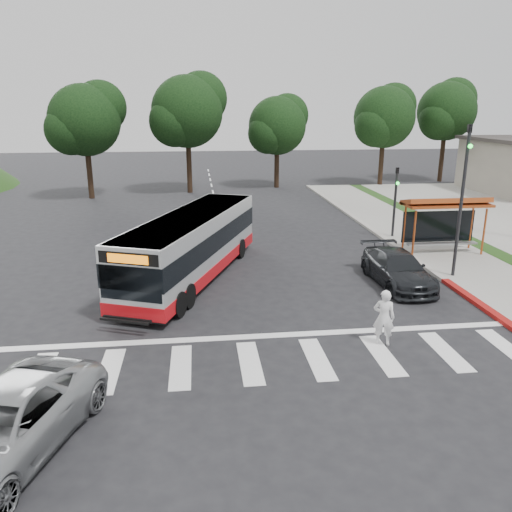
{
  "coord_description": "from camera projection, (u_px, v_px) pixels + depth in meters",
  "views": [
    {
      "loc": [
        -1.35,
        -17.97,
        7.13
      ],
      "look_at": [
        0.82,
        0.48,
        1.6
      ],
      "focal_mm": 35.0,
      "sensor_mm": 36.0,
      "label": 1
    }
  ],
  "objects": [
    {
      "name": "transit_bus",
      "position": [
        192.0,
        247.0,
        21.4
      ],
      "size": [
        6.18,
        10.93,
        2.8
      ],
      "primitive_type": null,
      "rotation": [
        0.0,
        0.0,
        -0.38
      ],
      "color": "#B1B4B6",
      "rests_on": "ground"
    },
    {
      "name": "tree_ne_b",
      "position": [
        447.0,
        110.0,
        48.53
      ],
      "size": [
        6.16,
        5.74,
        10.02
      ],
      "color": "black",
      "rests_on": "ground"
    },
    {
      "name": "tree_north_a",
      "position": [
        188.0,
        110.0,
        41.91
      ],
      "size": [
        6.6,
        6.15,
        10.17
      ],
      "color": "black",
      "rests_on": "ground"
    },
    {
      "name": "sidewalk_east",
      "position": [
        419.0,
        238.0,
        28.12
      ],
      "size": [
        4.0,
        40.0,
        0.12
      ],
      "primitive_type": "cube",
      "color": "gray",
      "rests_on": "ground"
    },
    {
      "name": "dark_sedan",
      "position": [
        397.0,
        269.0,
        20.8
      ],
      "size": [
        2.03,
        4.79,
        1.38
      ],
      "primitive_type": "imported",
      "rotation": [
        0.0,
        0.0,
        0.02
      ],
      "color": "black",
      "rests_on": "ground"
    },
    {
      "name": "pedestrian",
      "position": [
        384.0,
        317.0,
        15.42
      ],
      "size": [
        0.78,
        0.66,
        1.81
      ],
      "primitive_type": "imported",
      "rotation": [
        0.0,
        0.0,
        2.74
      ],
      "color": "white",
      "rests_on": "ground"
    },
    {
      "name": "tree_ne_a",
      "position": [
        385.0,
        116.0,
        45.99
      ],
      "size": [
        6.16,
        5.74,
        9.3
      ],
      "color": "black",
      "rests_on": "parking_lot"
    },
    {
      "name": "bus_shelter",
      "position": [
        445.0,
        208.0,
        24.69
      ],
      "size": [
        4.2,
        1.6,
        2.86
      ],
      "color": "#A6451B",
      "rests_on": "sidewalk_east"
    },
    {
      "name": "curb_east",
      "position": [
        385.0,
        239.0,
        27.89
      ],
      "size": [
        0.3,
        40.0,
        0.15
      ],
      "primitive_type": "cube",
      "color": "#9E9991",
      "rests_on": "ground"
    },
    {
      "name": "silver_suv_south",
      "position": [
        3.0,
        425.0,
        10.47
      ],
      "size": [
        3.93,
        5.74,
        1.46
      ],
      "primitive_type": "imported",
      "rotation": [
        0.0,
        0.0,
        -0.32
      ],
      "color": "#9D9FA2",
      "rests_on": "ground"
    },
    {
      "name": "traffic_signal_ne_tall",
      "position": [
        463.0,
        189.0,
        20.68
      ],
      "size": [
        0.18,
        0.37,
        6.5
      ],
      "color": "black",
      "rests_on": "ground"
    },
    {
      "name": "ground",
      "position": [
        236.0,
        300.0,
        19.29
      ],
      "size": [
        140.0,
        140.0,
        0.0
      ],
      "primitive_type": "plane",
      "color": "black",
      "rests_on": "ground"
    },
    {
      "name": "traffic_signal_ne_short",
      "position": [
        396.0,
        195.0,
        27.74
      ],
      "size": [
        0.18,
        0.37,
        4.0
      ],
      "color": "black",
      "rests_on": "ground"
    },
    {
      "name": "tree_north_b",
      "position": [
        278.0,
        125.0,
        45.07
      ],
      "size": [
        5.72,
        5.33,
        8.43
      ],
      "color": "black",
      "rests_on": "ground"
    },
    {
      "name": "tree_north_c",
      "position": [
        86.0,
        119.0,
        39.29
      ],
      "size": [
        6.16,
        5.74,
        9.3
      ],
      "color": "black",
      "rests_on": "ground"
    },
    {
      "name": "curb_east_red",
      "position": [
        484.0,
        307.0,
        18.37
      ],
      "size": [
        0.32,
        6.0,
        0.15
      ],
      "primitive_type": "cube",
      "color": "maroon",
      "rests_on": "ground"
    },
    {
      "name": "crosswalk_ladder",
      "position": [
        250.0,
        362.0,
        14.53
      ],
      "size": [
        18.0,
        2.6,
        0.01
      ],
      "primitive_type": "cube",
      "color": "silver",
      "rests_on": "ground"
    }
  ]
}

